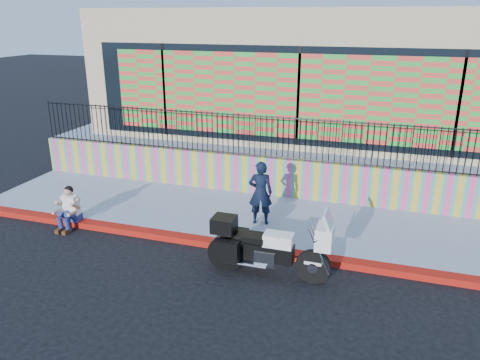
% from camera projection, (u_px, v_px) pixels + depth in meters
% --- Properties ---
extents(ground, '(90.00, 90.00, 0.00)m').
position_uv_depth(ground, '(258.00, 253.00, 10.51)').
color(ground, black).
rests_on(ground, ground).
extents(red_curb, '(16.00, 0.30, 0.15)m').
position_uv_depth(red_curb, '(258.00, 250.00, 10.49)').
color(red_curb, '#A31E0B').
rests_on(red_curb, ground).
extents(sidewalk, '(16.00, 3.00, 0.15)m').
position_uv_depth(sidewalk, '(275.00, 221.00, 11.97)').
color(sidewalk, '#878FA2').
rests_on(sidewalk, ground).
extents(mural_wall, '(16.00, 0.20, 1.10)m').
position_uv_depth(mural_wall, '(289.00, 178.00, 13.20)').
color(mural_wall, '#F34081').
rests_on(mural_wall, sidewalk).
extents(metal_fence, '(15.80, 0.04, 1.20)m').
position_uv_depth(metal_fence, '(291.00, 139.00, 12.81)').
color(metal_fence, black).
rests_on(metal_fence, mural_wall).
extents(elevated_platform, '(16.00, 10.00, 1.25)m').
position_uv_depth(elevated_platform, '(317.00, 138.00, 17.80)').
color(elevated_platform, '#878FA2').
rests_on(elevated_platform, ground).
extents(storefront_building, '(14.00, 8.06, 4.00)m').
position_uv_depth(storefront_building, '(320.00, 68.00, 16.73)').
color(storefront_building, tan).
rests_on(storefront_building, elevated_platform).
extents(police_motorcycle, '(2.51, 0.83, 1.56)m').
position_uv_depth(police_motorcycle, '(267.00, 246.00, 9.41)').
color(police_motorcycle, black).
rests_on(police_motorcycle, ground).
extents(police_officer, '(0.66, 0.51, 1.61)m').
position_uv_depth(police_officer, '(260.00, 193.00, 11.40)').
color(police_officer, black).
rests_on(police_officer, sidewalk).
extents(seated_man, '(0.54, 0.71, 1.06)m').
position_uv_depth(seated_man, '(68.00, 212.00, 11.55)').
color(seated_man, navy).
rests_on(seated_man, ground).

